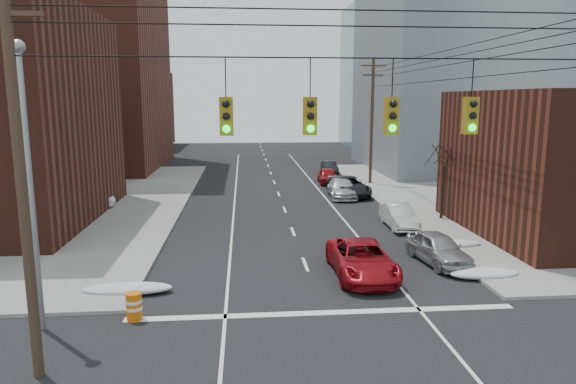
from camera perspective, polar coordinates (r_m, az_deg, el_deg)
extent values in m
cube|color=maroon|center=(62.78, -25.77, 16.11)|extent=(24.00, 20.00, 30.00)
cube|color=#491F16|center=(87.75, -20.55, 8.62)|extent=(22.00, 18.00, 12.00)
cube|color=gray|center=(60.16, 20.03, 14.40)|extent=(22.00, 20.00, 25.00)
cube|color=gray|center=(85.00, 13.72, 12.32)|extent=(20.00, 18.00, 22.00)
cylinder|color=#473323|center=(14.91, -27.54, 1.24)|extent=(0.28, 0.28, 11.00)
cube|color=#473323|center=(14.91, -28.90, 16.99)|extent=(1.80, 0.12, 0.12)
cylinder|color=#473323|center=(46.05, 9.29, 7.60)|extent=(0.28, 0.28, 11.00)
cube|color=#473323|center=(46.10, 9.47, 13.69)|extent=(2.20, 0.12, 0.12)
cube|color=#473323|center=(46.05, 9.44, 12.70)|extent=(1.80, 0.12, 0.12)
cylinder|color=black|center=(13.93, 6.72, 14.58)|extent=(17.00, 0.04, 0.04)
cylinder|color=black|center=(13.63, -6.96, 12.56)|extent=(0.03, 0.03, 1.00)
cube|color=olive|center=(13.62, -6.86, 8.36)|extent=(0.35, 0.30, 1.00)
sphere|color=black|center=(13.45, -6.92, 9.70)|extent=(0.20, 0.20, 0.20)
sphere|color=black|center=(13.45, -6.89, 8.33)|extent=(0.20, 0.20, 0.20)
sphere|color=#0CE526|center=(13.47, -6.86, 6.97)|extent=(0.20, 0.20, 0.20)
cylinder|color=black|center=(13.73, 2.49, 12.61)|extent=(0.03, 0.03, 1.00)
cube|color=olive|center=(13.73, 2.45, 8.43)|extent=(0.35, 0.30, 1.00)
sphere|color=black|center=(13.55, 2.56, 9.76)|extent=(0.20, 0.20, 0.20)
sphere|color=black|center=(13.56, 2.55, 8.41)|extent=(0.20, 0.20, 0.20)
sphere|color=#0CE526|center=(13.57, 2.54, 7.06)|extent=(0.20, 0.20, 0.20)
cylinder|color=black|center=(14.18, 11.54, 12.34)|extent=(0.03, 0.03, 1.00)
cube|color=olive|center=(14.18, 11.40, 8.30)|extent=(0.35, 0.30, 1.00)
sphere|color=black|center=(14.01, 11.64, 9.58)|extent=(0.20, 0.20, 0.20)
sphere|color=black|center=(14.02, 11.59, 8.27)|extent=(0.20, 0.20, 0.20)
sphere|color=#0CE526|center=(14.03, 11.55, 6.97)|extent=(0.20, 0.20, 0.20)
cylinder|color=black|center=(14.95, 19.84, 11.83)|extent=(0.03, 0.03, 1.00)
cube|color=olive|center=(14.94, 19.60, 8.01)|extent=(0.35, 0.30, 1.00)
sphere|color=black|center=(14.78, 19.95, 9.21)|extent=(0.20, 0.20, 0.20)
sphere|color=black|center=(14.79, 19.87, 7.97)|extent=(0.20, 0.20, 0.20)
sphere|color=#0CE526|center=(14.80, 19.80, 6.74)|extent=(0.20, 0.20, 0.20)
cylinder|color=gray|center=(18.18, -26.62, -0.45)|extent=(0.18, 0.18, 9.00)
sphere|color=gray|center=(17.99, -27.83, 14.10)|extent=(0.44, 0.44, 0.44)
cylinder|color=black|center=(33.51, 16.78, -0.12)|extent=(0.20, 0.20, 3.50)
cylinder|color=black|center=(33.45, 17.52, 3.85)|extent=(0.27, 0.82, 1.19)
cylinder|color=black|center=(33.79, 16.99, 4.08)|extent=(1.17, 0.54, 1.38)
cylinder|color=black|center=(33.71, 15.85, 4.19)|extent=(1.44, 1.00, 1.48)
cylinder|color=black|center=(33.10, 16.31, 3.85)|extent=(0.17, 0.84, 1.19)
cylinder|color=black|center=(32.63, 16.53, 3.90)|extent=(0.82, 0.99, 1.40)
cylinder|color=black|center=(32.42, 17.66, 3.86)|extent=(1.74, 0.21, 1.43)
cylinder|color=black|center=(33.11, 17.66, 3.78)|extent=(0.48, 0.73, 1.20)
ellipsoid|color=silver|center=(21.44, -17.41, -10.21)|extent=(3.50, 1.08, 0.42)
ellipsoid|color=silver|center=(23.69, 20.97, -8.45)|extent=(3.00, 1.08, 0.42)
ellipsoid|color=silver|center=(27.61, 16.92, -5.58)|extent=(4.00, 1.08, 0.42)
imported|color=maroon|center=(22.55, 8.21, -7.40)|extent=(2.48, 5.31, 1.47)
imported|color=#A3A3A7|center=(24.96, 16.35, -6.02)|extent=(2.24, 4.39, 1.43)
imported|color=silver|center=(31.23, 12.25, -2.66)|extent=(1.50, 4.14, 1.36)
imported|color=black|center=(40.80, 6.76, 0.63)|extent=(2.99, 5.64, 1.51)
imported|color=#BBBBC0|center=(40.07, 6.00, 0.40)|extent=(2.29, 5.00, 1.42)
imported|color=maroon|center=(46.71, 4.42, 1.81)|extent=(1.81, 4.11, 1.38)
imported|color=black|center=(53.31, 4.63, 2.78)|extent=(1.37, 3.76, 1.23)
imported|color=silver|center=(37.93, -21.51, -0.75)|extent=(3.80, 1.64, 1.22)
imported|color=#A9A8AD|center=(43.83, -21.73, 0.86)|extent=(6.13, 4.28, 1.55)
imported|color=black|center=(36.61, -26.28, -1.45)|extent=(4.40, 2.00, 1.25)
imported|color=silver|center=(39.82, -26.71, -0.48)|extent=(4.46, 2.45, 1.44)
cylinder|color=#DA600B|center=(18.90, -16.73, -12.08)|extent=(0.60, 0.60, 0.98)
cylinder|color=white|center=(18.83, -16.76, -11.53)|extent=(0.61, 0.61, 0.12)
cylinder|color=white|center=(18.92, -16.72, -12.22)|extent=(0.61, 0.61, 0.12)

